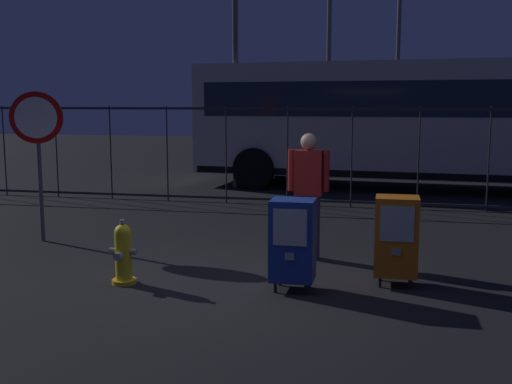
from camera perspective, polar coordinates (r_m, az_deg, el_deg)
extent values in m
plane|color=black|center=(7.19, -4.41, -8.41)|extent=(60.00, 60.00, 0.00)
cylinder|color=yellow|center=(7.29, -12.17, -8.12)|extent=(0.28, 0.28, 0.05)
cylinder|color=yellow|center=(7.21, -12.25, -5.84)|extent=(0.19, 0.19, 0.55)
sphere|color=yellow|center=(7.15, -12.31, -3.70)|extent=(0.19, 0.19, 0.19)
cylinder|color=gray|center=(7.13, -12.34, -2.76)|extent=(0.06, 0.06, 0.05)
cylinder|color=gray|center=(7.09, -12.70, -5.87)|extent=(0.09, 0.08, 0.09)
cylinder|color=gray|center=(7.25, -13.20, -5.34)|extent=(0.07, 0.07, 0.07)
cylinder|color=gray|center=(7.15, -11.31, -5.48)|extent=(0.07, 0.07, 0.07)
cylinder|color=black|center=(7.11, 11.46, -8.23)|extent=(0.04, 0.04, 0.12)
cylinder|color=black|center=(7.12, 14.19, -8.30)|extent=(0.04, 0.04, 0.12)
cylinder|color=black|center=(7.38, 11.49, -7.62)|extent=(0.04, 0.04, 0.12)
cylinder|color=black|center=(7.39, 14.12, -7.69)|extent=(0.04, 0.04, 0.12)
cube|color=orange|center=(7.12, 12.94, -4.01)|extent=(0.48, 0.40, 0.90)
cube|color=#B2B7BF|center=(6.89, 13.01, -2.91)|extent=(0.36, 0.01, 0.40)
cube|color=gray|center=(6.95, 12.93, -5.46)|extent=(0.10, 0.02, 0.08)
cylinder|color=black|center=(6.79, 1.81, -8.87)|extent=(0.04, 0.04, 0.12)
cylinder|color=black|center=(6.74, 4.65, -9.02)|extent=(0.04, 0.04, 0.12)
cylinder|color=black|center=(7.05, 2.22, -8.21)|extent=(0.04, 0.04, 0.12)
cylinder|color=black|center=(7.01, 4.96, -8.35)|extent=(0.04, 0.04, 0.12)
cube|color=navy|center=(6.76, 3.45, -4.47)|extent=(0.48, 0.40, 0.90)
cube|color=#B2B7BF|center=(6.53, 3.18, -3.32)|extent=(0.36, 0.01, 0.40)
cube|color=gray|center=(6.60, 3.16, -6.00)|extent=(0.10, 0.02, 0.08)
cylinder|color=#4C4F54|center=(9.62, -19.50, 2.08)|extent=(0.06, 0.06, 2.20)
cylinder|color=red|center=(9.56, -19.78, 6.54)|extent=(0.71, 0.31, 0.76)
cylinder|color=white|center=(9.55, -19.82, 6.53)|extent=(0.56, 0.23, 0.60)
cylinder|color=#382D51|center=(8.22, 4.23, -3.22)|extent=(0.14, 0.14, 0.85)
cylinder|color=#382D51|center=(8.20, 5.48, -3.27)|extent=(0.14, 0.14, 0.85)
cube|color=maroon|center=(8.09, 4.92, 1.79)|extent=(0.36, 0.20, 0.60)
sphere|color=tan|center=(8.06, 4.95, 4.69)|extent=(0.22, 0.22, 0.22)
cylinder|color=maroon|center=(8.12, 3.31, 2.04)|extent=(0.09, 0.09, 0.55)
cylinder|color=maroon|center=(8.06, 6.54, 1.96)|extent=(0.09, 0.09, 0.55)
cube|color=#2D2D33|center=(12.36, 2.98, 7.77)|extent=(18.00, 0.04, 0.05)
cube|color=#2D2D33|center=(12.52, 2.92, -0.73)|extent=(18.00, 0.04, 0.05)
cylinder|color=#2D2D33|center=(14.86, -22.38, 3.58)|extent=(0.03, 0.03, 2.00)
cylinder|color=#2D2D33|center=(14.17, -18.08, 3.59)|extent=(0.03, 0.03, 2.00)
cylinder|color=#2D2D33|center=(13.57, -13.38, 3.58)|extent=(0.03, 0.03, 2.00)
cylinder|color=#2D2D33|center=(13.07, -8.27, 3.55)|extent=(0.03, 0.03, 2.00)
cylinder|color=#2D2D33|center=(12.68, -2.81, 3.48)|extent=(0.03, 0.03, 2.00)
cylinder|color=#2D2D33|center=(12.41, 2.95, 3.38)|extent=(0.03, 0.03, 2.00)
cylinder|color=#2D2D33|center=(12.27, 8.89, 3.23)|extent=(0.03, 0.03, 2.00)
cylinder|color=#2D2D33|center=(12.26, 14.91, 3.05)|extent=(0.03, 0.03, 2.00)
cylinder|color=#2D2D33|center=(12.39, 20.86, 2.84)|extent=(0.03, 0.03, 2.00)
cube|color=beige|center=(15.22, 14.68, 6.57)|extent=(10.67, 3.33, 2.65)
cube|color=#1E2838|center=(15.22, 14.74, 8.37)|extent=(10.04, 3.30, 0.80)
cube|color=black|center=(15.30, 14.51, 1.99)|extent=(10.46, 3.33, 0.16)
cylinder|color=black|center=(14.67, -0.19, 2.19)|extent=(1.02, 0.36, 1.00)
cylinder|color=black|center=(17.07, 2.26, 3.04)|extent=(1.02, 0.36, 1.00)
cylinder|color=#4C4F54|center=(21.26, 13.09, 12.79)|extent=(0.14, 0.14, 7.61)
cylinder|color=#4C4F54|center=(19.56, 6.80, 13.69)|extent=(0.14, 0.14, 7.84)
cylinder|color=#4C4F54|center=(15.03, -1.95, 14.91)|extent=(0.14, 0.14, 7.59)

